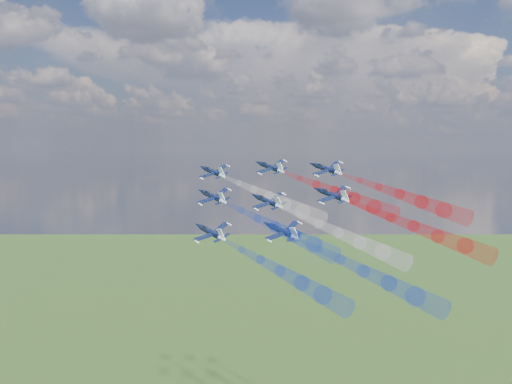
% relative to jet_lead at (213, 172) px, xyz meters
% --- Properties ---
extents(jet_lead, '(16.88, 15.89, 10.07)m').
position_rel_jet_lead_xyz_m(jet_lead, '(0.00, 0.00, 0.00)').
color(jet_lead, black).
extents(trail_lead, '(36.77, 23.93, 14.81)m').
position_rel_jet_lead_xyz_m(trail_lead, '(22.24, -12.02, -5.95)').
color(trail_lead, white).
extents(jet_inner_left, '(16.88, 15.89, 10.07)m').
position_rel_jet_lead_xyz_m(jet_inner_left, '(6.59, -14.85, -6.25)').
color(jet_inner_left, black).
extents(trail_inner_left, '(36.77, 23.93, 14.81)m').
position_rel_jet_lead_xyz_m(trail_inner_left, '(28.83, -26.87, -12.20)').
color(trail_inner_left, blue).
extents(jet_inner_right, '(16.88, 15.89, 10.07)m').
position_rel_jet_lead_xyz_m(jet_inner_right, '(17.57, 2.72, 1.57)').
color(jet_inner_right, black).
extents(trail_inner_right, '(36.77, 23.93, 14.81)m').
position_rel_jet_lead_xyz_m(trail_inner_right, '(39.81, -9.30, -4.39)').
color(trail_inner_right, red).
extents(jet_outer_left, '(16.88, 15.89, 10.07)m').
position_rel_jet_lead_xyz_m(jet_outer_left, '(12.70, -29.76, -14.04)').
color(jet_outer_left, black).
extents(trail_outer_left, '(36.77, 23.93, 14.81)m').
position_rel_jet_lead_xyz_m(trail_outer_left, '(34.94, -41.78, -19.99)').
color(trail_outer_left, blue).
extents(jet_center_third, '(16.88, 15.89, 10.07)m').
position_rel_jet_lead_xyz_m(jet_center_third, '(22.28, -13.42, -7.22)').
color(jet_center_third, black).
extents(trail_center_third, '(36.77, 23.93, 14.81)m').
position_rel_jet_lead_xyz_m(trail_center_third, '(44.51, -25.44, -13.17)').
color(trail_center_third, white).
extents(jet_outer_right, '(16.88, 15.89, 10.07)m').
position_rel_jet_lead_xyz_m(jet_outer_right, '(34.60, 3.01, 1.24)').
color(jet_outer_right, black).
extents(trail_outer_right, '(36.77, 23.93, 14.81)m').
position_rel_jet_lead_xyz_m(trail_outer_right, '(56.84, -9.00, -4.71)').
color(trail_outer_right, red).
extents(jet_rear_left, '(16.88, 15.89, 10.07)m').
position_rel_jet_lead_xyz_m(jet_rear_left, '(30.90, -27.73, -13.13)').
color(jet_rear_left, black).
extents(trail_rear_left, '(36.77, 23.93, 14.81)m').
position_rel_jet_lead_xyz_m(trail_rear_left, '(53.14, -39.75, -19.09)').
color(trail_rear_left, blue).
extents(jet_rear_right, '(16.88, 15.89, 10.07)m').
position_rel_jet_lead_xyz_m(jet_rear_right, '(39.61, -11.20, -5.18)').
color(jet_rear_right, black).
extents(trail_rear_right, '(36.77, 23.93, 14.81)m').
position_rel_jet_lead_xyz_m(trail_rear_right, '(61.85, -23.21, -11.13)').
color(trail_rear_right, red).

